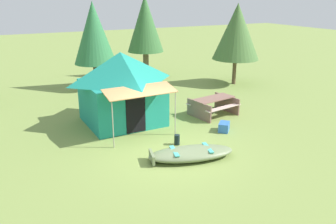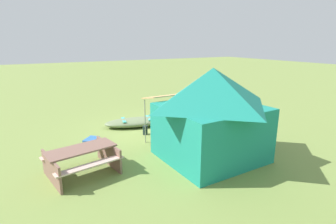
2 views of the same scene
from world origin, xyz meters
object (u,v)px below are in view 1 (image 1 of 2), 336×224
cooler_box (224,127)px  fuel_can (177,140)px  canvas_cabin_tent (122,87)px  pine_tree_far_center (237,32)px  pine_tree_back_left (94,33)px  picnic_table (213,104)px  beached_rowboat (191,153)px  pine_tree_side (145,24)px

cooler_box → fuel_can: size_ratio=1.53×
canvas_cabin_tent → pine_tree_far_center: (7.87, 3.16, 1.48)m
canvas_cabin_tent → pine_tree_back_left: pine_tree_back_left is taller
picnic_table → cooler_box: (-0.68, -1.76, -0.31)m
beached_rowboat → fuel_can: bearing=83.5°
fuel_can → canvas_cabin_tent: bearing=106.8°
pine_tree_back_left → beached_rowboat: bearing=-88.9°
beached_rowboat → pine_tree_back_left: 10.20m
beached_rowboat → picnic_table: 4.40m
pine_tree_far_center → fuel_can: bearing=-138.8°
beached_rowboat → fuel_can: (0.13, 1.16, -0.01)m
cooler_box → fuel_can: (-2.18, -0.30, 0.01)m
beached_rowboat → pine_tree_side: 12.18m
pine_tree_back_left → pine_tree_side: 3.87m
canvas_cabin_tent → picnic_table: (3.75, -0.88, -0.99)m
pine_tree_back_left → pine_tree_far_center: bearing=-19.3°
canvas_cabin_tent → pine_tree_back_left: size_ratio=0.82×
picnic_table → pine_tree_back_left: 7.73m
canvas_cabin_tent → fuel_can: 3.33m
beached_rowboat → pine_tree_far_center: size_ratio=0.65×
picnic_table → fuel_can: bearing=-144.2°
beached_rowboat → canvas_cabin_tent: canvas_cabin_tent is taller
picnic_table → pine_tree_far_center: (4.12, 4.04, 2.47)m
canvas_cabin_tent → beached_rowboat: bearing=-79.5°
cooler_box → pine_tree_back_left: (-2.50, 8.35, 2.80)m
picnic_table → cooler_box: bearing=-111.1°
pine_tree_far_center → pine_tree_side: size_ratio=0.91×
pine_tree_back_left → pine_tree_side: size_ratio=0.94×
canvas_cabin_tent → picnic_table: canvas_cabin_tent is taller
fuel_can → beached_rowboat: bearing=-96.5°
fuel_can → pine_tree_back_left: pine_tree_back_left is taller
cooler_box → picnic_table: bearing=68.9°
fuel_can → pine_tree_back_left: 9.10m
fuel_can → pine_tree_far_center: bearing=41.2°
canvas_cabin_tent → fuel_can: canvas_cabin_tent is taller
beached_rowboat → pine_tree_back_left: (-0.19, 9.82, 2.78)m
pine_tree_far_center → pine_tree_side: bearing=132.7°
beached_rowboat → fuel_can: size_ratio=8.11×
pine_tree_far_center → picnic_table: bearing=-135.6°
picnic_table → pine_tree_side: size_ratio=0.42×
beached_rowboat → pine_tree_far_center: pine_tree_far_center is taller
canvas_cabin_tent → fuel_can: size_ratio=10.58×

